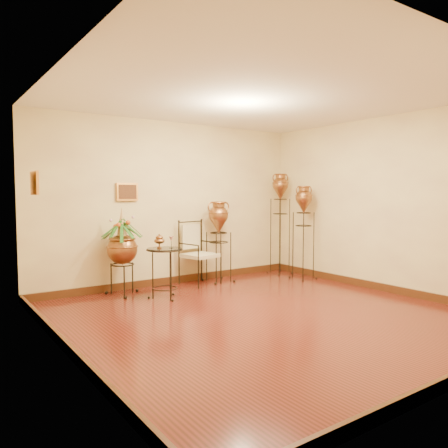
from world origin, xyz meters
TOP-DOWN VIEW (x-y plane):
  - ground at (0.00, 0.00)m, footprint 5.00×5.00m
  - room_shell at (-0.01, 0.01)m, footprint 5.02×5.02m
  - amphora_tall at (2.15, 2.11)m, footprint 0.47×0.47m
  - amphora_mid at (2.15, 1.47)m, footprint 0.49×0.49m
  - amphora_short at (0.73, 2.15)m, footprint 0.45×0.45m
  - planter_urn at (-1.07, 2.15)m, footprint 0.91×0.91m
  - armchair at (0.34, 2.15)m, footprint 0.72×0.68m
  - side_table at (-0.65, 1.56)m, footprint 0.66×0.66m

SIDE VIEW (x-z plane):
  - ground at x=0.00m, z-range 0.00..0.00m
  - side_table at x=-0.65m, z-range -0.08..0.88m
  - armchair at x=0.34m, z-range 0.00..1.10m
  - amphora_short at x=0.73m, z-range 0.00..1.46m
  - planter_urn at x=-1.07m, z-range 0.08..1.46m
  - amphora_mid at x=2.15m, z-range 0.01..1.74m
  - amphora_tall at x=2.15m, z-range 0.02..2.00m
  - room_shell at x=-0.01m, z-range 0.33..3.14m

